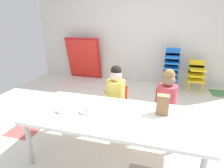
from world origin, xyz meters
name	(u,v)px	position (x,y,z in m)	size (l,w,h in m)	color
ground_plane	(122,127)	(0.00, 0.00, -0.01)	(5.51, 4.43, 0.02)	silver
back_wall	(144,25)	(0.00, 2.22, 1.38)	(5.51, 0.10, 2.75)	beige
craft_table	(114,117)	(0.02, -0.61, 0.51)	(1.86, 0.82, 0.55)	white
seated_child_near_camera	(116,91)	(-0.12, 0.03, 0.55)	(0.33, 0.33, 0.92)	red
seated_child_middle_seat	(167,96)	(0.58, 0.03, 0.55)	(0.32, 0.32, 0.92)	red
kid_chair_blue_stack	(171,67)	(0.71, 1.83, 0.52)	(0.32, 0.30, 0.92)	blue
kid_chair_yellow_stack	(196,74)	(1.24, 1.82, 0.40)	(0.32, 0.30, 0.68)	yellow
folded_activity_table	(84,58)	(-1.49, 2.02, 0.54)	(0.90, 0.29, 1.09)	red
paper_bag_brown	(163,105)	(0.52, -0.46, 0.66)	(0.13, 0.09, 0.22)	#9E754C
paper_plate_near_edge	(61,112)	(-0.55, -0.72, 0.55)	(0.18, 0.18, 0.01)	white
paper_plate_center_table	(80,103)	(-0.44, -0.47, 0.55)	(0.18, 0.18, 0.01)	white
donut_powdered_on_plate	(61,110)	(-0.55, -0.72, 0.57)	(0.11, 0.11, 0.03)	white
donut_powdered_loose	(85,111)	(-0.29, -0.66, 0.57)	(0.12, 0.12, 0.03)	white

